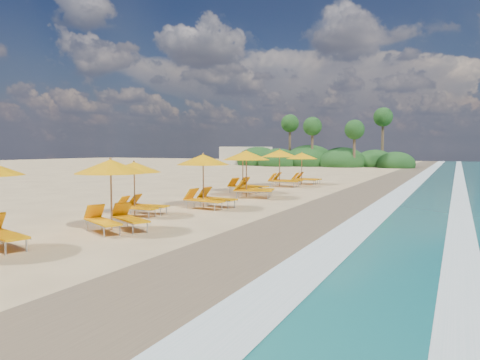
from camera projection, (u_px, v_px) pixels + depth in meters
ground at (240, 208)px, 19.41m from camera, size 160.00×160.00×0.00m
wet_sand at (332, 214)px, 17.68m from camera, size 4.00×160.00×0.01m
surf_foam at (406, 218)px, 16.51m from camera, size 4.00×160.00×0.01m
station_2 at (113, 190)px, 13.96m from camera, size 3.00×3.00×2.27m
station_3 at (138, 184)px, 17.28m from camera, size 2.35×2.20×2.09m
station_4 at (207, 177)px, 19.38m from camera, size 2.79×2.65×2.36m
station_5 at (250, 170)px, 23.57m from camera, size 3.10×3.01×2.50m
station_6 at (245, 169)px, 26.00m from camera, size 3.05×2.97×2.41m
station_7 at (282, 165)px, 30.23m from camera, size 2.75×2.55×2.53m
station_8 at (304, 166)px, 32.29m from camera, size 2.55×2.37×2.30m
treeline at (316, 159)px, 64.55m from camera, size 25.80×8.80×9.74m
beach_building at (246, 156)px, 71.97m from camera, size 7.00×5.00×2.80m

